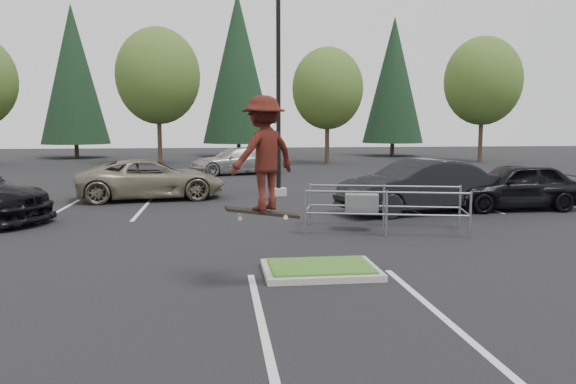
{
  "coord_description": "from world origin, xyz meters",
  "views": [
    {
      "loc": [
        -1.95,
        -10.44,
        2.86
      ],
      "look_at": [
        -0.44,
        1.5,
        1.41
      ],
      "focal_mm": 35.0,
      "sensor_mm": 36.0,
      "label": 1
    }
  ],
  "objects": [
    {
      "name": "ground",
      "position": [
        0.0,
        0.0,
        0.0
      ],
      "size": [
        120.0,
        120.0,
        0.0
      ],
      "primitive_type": "plane",
      "color": "black",
      "rests_on": "ground"
    },
    {
      "name": "grass_median",
      "position": [
        0.0,
        0.0,
        0.08
      ],
      "size": [
        2.2,
        1.6,
        0.16
      ],
      "color": "#A3A098",
      "rests_on": "ground"
    },
    {
      "name": "stall_lines",
      "position": [
        -1.35,
        6.02,
        0.0
      ],
      "size": [
        22.62,
        17.6,
        0.01
      ],
      "color": "silver",
      "rests_on": "ground"
    },
    {
      "name": "light_pole",
      "position": [
        0.5,
        12.0,
        4.56
      ],
      "size": [
        0.7,
        0.6,
        10.12
      ],
      "color": "#A3A098",
      "rests_on": "ground"
    },
    {
      "name": "decid_b",
      "position": [
        -6.01,
        30.53,
        6.04
      ],
      "size": [
        5.89,
        5.89,
        9.64
      ],
      "color": "#38281C",
      "rests_on": "ground"
    },
    {
      "name": "decid_c",
      "position": [
        5.99,
        29.83,
        5.25
      ],
      "size": [
        5.12,
        5.12,
        8.38
      ],
      "color": "#38281C",
      "rests_on": "ground"
    },
    {
      "name": "decid_d",
      "position": [
        17.99,
        30.33,
        5.91
      ],
      "size": [
        5.76,
        5.76,
        9.43
      ],
      "color": "#38281C",
      "rests_on": "ground"
    },
    {
      "name": "conif_a",
      "position": [
        -14.0,
        40.0,
        7.1
      ],
      "size": [
        5.72,
        5.72,
        13.0
      ],
      "color": "#38281C",
      "rests_on": "ground"
    },
    {
      "name": "conif_b",
      "position": [
        0.0,
        40.5,
        7.85
      ],
      "size": [
        6.38,
        6.38,
        14.5
      ],
      "color": "#38281C",
      "rests_on": "ground"
    },
    {
      "name": "conif_c",
      "position": [
        14.0,
        39.5,
        6.85
      ],
      "size": [
        5.5,
        5.5,
        12.5
      ],
      "color": "#38281C",
      "rests_on": "ground"
    },
    {
      "name": "cart_corral",
      "position": [
        2.04,
        4.12,
        0.75
      ],
      "size": [
        4.45,
        2.49,
        1.2
      ],
      "rotation": [
        0.0,
        0.0,
        -0.25
      ],
      "color": "gray",
      "rests_on": "ground"
    },
    {
      "name": "skateboarder",
      "position": [
        -1.2,
        -1.0,
        2.37
      ],
      "size": [
        1.43,
        1.28,
        2.08
      ],
      "rotation": [
        0.0,
        0.0,
        3.73
      ],
      "color": "black",
      "rests_on": "ground"
    },
    {
      "name": "car_l_tan",
      "position": [
        -4.5,
        11.5,
        0.77
      ],
      "size": [
        5.9,
        3.42,
        1.55
      ],
      "primitive_type": "imported",
      "rotation": [
        0.0,
        0.0,
        1.73
      ],
      "color": "#77705B",
      "rests_on": "ground"
    },
    {
      "name": "car_r_charc",
      "position": [
        4.5,
        7.0,
        0.86
      ],
      "size": [
        5.53,
        3.07,
        1.73
      ],
      "primitive_type": "imported",
      "rotation": [
        0.0,
        0.0,
        4.96
      ],
      "color": "black",
      "rests_on": "ground"
    },
    {
      "name": "car_r_black",
      "position": [
        8.0,
        7.28,
        0.8
      ],
      "size": [
        4.71,
        1.93,
        1.6
      ],
      "primitive_type": "imported",
      "rotation": [
        0.0,
        0.0,
        4.72
      ],
      "color": "black",
      "rests_on": "ground"
    },
    {
      "name": "car_far_silver",
      "position": [
        -0.81,
        22.0,
        0.77
      ],
      "size": [
        5.73,
        3.61,
        1.55
      ],
      "primitive_type": "imported",
      "rotation": [
        0.0,
        0.0,
        5.0
      ],
      "color": "#9F9E9A",
      "rests_on": "ground"
    }
  ]
}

